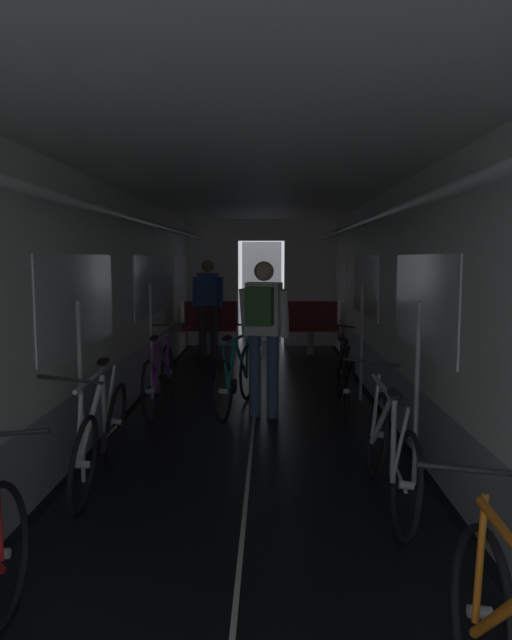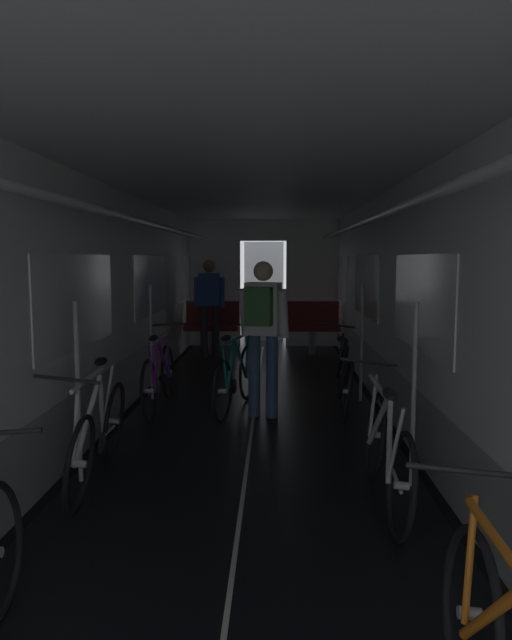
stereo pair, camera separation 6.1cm
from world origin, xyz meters
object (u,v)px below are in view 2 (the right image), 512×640
object	(u,v)px
bicycle_silver	(386,450)
bicycle_teal_in_aisle	(236,377)
bench_seat_far_left	(212,322)
person_standing_near_bench	(209,301)
person_cyclist_aisle	(262,324)
bicycle_white	(98,433)
bicycle_black	(344,377)
bench_seat_far_right	(312,323)
bicycle_purple	(159,377)

from	to	relation	value
bicycle_silver	bicycle_teal_in_aisle	distance (m)	2.72
bench_seat_far_left	person_standing_near_bench	world-z (taller)	person_standing_near_bench
bicycle_silver	person_cyclist_aisle	world-z (taller)	person_cyclist_aisle
bicycle_white	bicycle_black	xyz separation A→B (m)	(2.14, 2.15, -0.00)
bench_seat_far_right	person_cyclist_aisle	distance (m)	4.24
bench_seat_far_left	bicycle_teal_in_aisle	distance (m)	3.94
bicycle_white	bicycle_purple	bearing A→B (deg)	88.77
person_cyclist_aisle	bicycle_white	bearing A→B (deg)	-123.51
bicycle_purple	person_standing_near_bench	bearing A→B (deg)	87.08
bicycle_purple	bicycle_white	world-z (taller)	bicycle_white
bicycle_silver	bench_seat_far_left	bearing A→B (deg)	106.88
person_standing_near_bench	bench_seat_far_left	bearing A→B (deg)	90.41
bench_seat_far_left	bicycle_purple	xyz separation A→B (m)	(-0.18, -3.88, -0.18)
bicycle_purple	bicycle_black	bearing A→B (deg)	1.17
bicycle_teal_in_aisle	person_cyclist_aisle	bearing A→B (deg)	-40.67
bench_seat_far_right	person_standing_near_bench	distance (m)	1.88
person_standing_near_bench	bicycle_purple	bearing A→B (deg)	-92.92
person_standing_near_bench	bench_seat_far_right	bearing A→B (deg)	11.83
person_standing_near_bench	bicycle_white	bearing A→B (deg)	-92.28
bicycle_black	bicycle_teal_in_aisle	world-z (taller)	bicycle_black
bicycle_white	person_standing_near_bench	world-z (taller)	person_standing_near_bench
bench_seat_far_right	bicycle_white	xyz separation A→B (m)	(-2.02, -5.98, -0.19)
bench_seat_far_left	bicycle_white	bearing A→B (deg)	-92.11
bench_seat_far_right	bicycle_purple	xyz separation A→B (m)	(-1.98, -3.88, -0.18)
person_cyclist_aisle	bicycle_teal_in_aisle	world-z (taller)	person_cyclist_aisle
person_cyclist_aisle	bicycle_black	bearing A→B (deg)	18.26
bench_seat_far_left	bicycle_silver	bearing A→B (deg)	-73.12
bench_seat_far_right	person_cyclist_aisle	size ratio (longest dim) A/B	0.58
bicycle_black	bicycle_silver	size ratio (longest dim) A/B	1.00
bicycle_silver	person_standing_near_bench	bearing A→B (deg)	107.87
bicycle_teal_in_aisle	bicycle_black	bearing A→B (deg)	1.73
bicycle_purple	person_standing_near_bench	size ratio (longest dim) A/B	1.00
person_cyclist_aisle	bench_seat_far_right	bearing A→B (deg)	79.05
bicycle_teal_in_aisle	person_standing_near_bench	bearing A→B (deg)	101.14
bicycle_black	bicycle_silver	xyz separation A→B (m)	(-0.01, -2.47, 0.00)
bench_seat_far_right	bicycle_black	distance (m)	3.84
bicycle_teal_in_aisle	person_standing_near_bench	world-z (taller)	person_standing_near_bench
bicycle_white	person_cyclist_aisle	xyz separation A→B (m)	(1.22, 1.84, 0.63)
bicycle_teal_in_aisle	bench_seat_far_right	bearing A→B (deg)	74.00
bicycle_silver	person_cyclist_aisle	distance (m)	2.43
bench_seat_far_right	bicycle_white	bearing A→B (deg)	-108.67
bench_seat_far_left	person_standing_near_bench	xyz separation A→B (m)	(0.00, -0.38, 0.41)
bicycle_silver	person_standing_near_bench	size ratio (longest dim) A/B	1.00
bench_seat_far_left	bicycle_white	distance (m)	5.99
bicycle_white	bicycle_silver	distance (m)	2.16
bicycle_white	person_standing_near_bench	distance (m)	5.64
bench_seat_far_right	bicycle_silver	world-z (taller)	bench_seat_far_right
bicycle_black	bicycle_purple	bearing A→B (deg)	-178.83
bicycle_white	person_cyclist_aisle	bearing A→B (deg)	56.49
bench_seat_far_right	person_standing_near_bench	bearing A→B (deg)	-168.17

